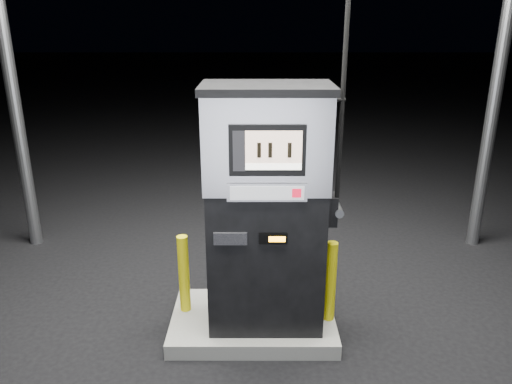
{
  "coord_description": "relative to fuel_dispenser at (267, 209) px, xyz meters",
  "views": [
    {
      "loc": [
        0.04,
        -4.24,
        2.94
      ],
      "look_at": [
        0.03,
        0.0,
        1.44
      ],
      "focal_mm": 35.0,
      "sensor_mm": 36.0,
      "label": 1
    }
  ],
  "objects": [
    {
      "name": "ground",
      "position": [
        -0.13,
        0.08,
        -1.31
      ],
      "size": [
        80.0,
        80.0,
        0.0
      ],
      "primitive_type": "plane",
      "color": "black",
      "rests_on": "ground"
    },
    {
      "name": "pump_island",
      "position": [
        -0.13,
        0.08,
        -1.24
      ],
      "size": [
        1.6,
        1.0,
        0.15
      ],
      "primitive_type": "cube",
      "color": "slate",
      "rests_on": "ground"
    },
    {
      "name": "fuel_dispenser",
      "position": [
        0.0,
        0.0,
        0.0
      ],
      "size": [
        1.24,
        0.68,
        4.7
      ],
      "rotation": [
        0.0,
        0.0,
        0.0
      ],
      "color": "black",
      "rests_on": "pump_island"
    },
    {
      "name": "bollard_left",
      "position": [
        -0.81,
        0.18,
        -0.76
      ],
      "size": [
        0.14,
        0.14,
        0.8
      ],
      "primitive_type": "cylinder",
      "rotation": [
        0.0,
        0.0,
        0.33
      ],
      "color": "yellow",
      "rests_on": "pump_island"
    },
    {
      "name": "bollard_right",
      "position": [
        0.61,
        0.03,
        -0.76
      ],
      "size": [
        0.13,
        0.13,
        0.81
      ],
      "primitive_type": "cylinder",
      "rotation": [
        0.0,
        0.0,
        -0.26
      ],
      "color": "yellow",
      "rests_on": "pump_island"
    }
  ]
}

